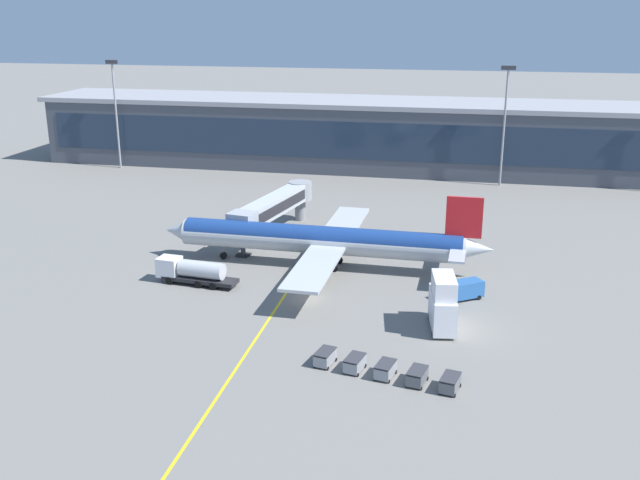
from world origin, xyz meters
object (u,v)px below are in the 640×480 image
at_px(baggage_cart_1, 355,363).
at_px(main_airliner, 322,240).
at_px(baggage_cart_4, 450,383).
at_px(crew_van, 464,289).
at_px(baggage_cart_3, 417,376).
at_px(baggage_cart_2, 385,370).
at_px(baggage_cart_0, 325,357).
at_px(catering_lift, 443,303).
at_px(fuel_tanker, 192,271).

bearing_deg(baggage_cart_1, main_airliner, 107.74).
bearing_deg(baggage_cart_4, crew_van, 88.11).
xyz_separation_m(main_airliner, baggage_cart_1, (9.23, -28.87, -3.10)).
height_order(baggage_cart_3, baggage_cart_4, same).
bearing_deg(baggage_cart_3, baggage_cart_4, -12.40).
bearing_deg(baggage_cart_2, baggage_cart_0, 167.60).
bearing_deg(main_airliner, catering_lift, -44.91).
relative_size(main_airliner, baggage_cart_2, 15.81).
relative_size(fuel_tanker, baggage_cart_1, 3.77).
height_order(catering_lift, baggage_cart_0, catering_lift).
bearing_deg(catering_lift, baggage_cart_3, -97.38).
bearing_deg(main_airliner, baggage_cart_2, -67.31).
height_order(baggage_cart_2, baggage_cart_4, same).
xyz_separation_m(fuel_tanker, baggage_cart_2, (27.62, -19.71, -0.96)).
relative_size(crew_van, baggage_cart_2, 1.82).
height_order(main_airliner, fuel_tanker, main_airliner).
distance_m(catering_lift, baggage_cart_4, 14.06).
xyz_separation_m(catering_lift, baggage_cart_4, (1.43, -13.80, -2.28)).
relative_size(baggage_cart_1, baggage_cart_4, 1.00).
bearing_deg(baggage_cart_0, catering_lift, 44.95).
distance_m(crew_van, baggage_cart_3, 22.65).
xyz_separation_m(baggage_cart_0, baggage_cart_2, (6.25, -1.37, 0.00)).
height_order(main_airliner, baggage_cart_4, main_airliner).
bearing_deg(baggage_cart_3, main_airliner, 117.11).
height_order(catering_lift, baggage_cart_3, catering_lift).
relative_size(crew_van, baggage_cart_4, 1.82).
relative_size(fuel_tanker, baggage_cart_0, 3.77).
bearing_deg(baggage_cart_0, baggage_cart_2, -12.40).
distance_m(crew_van, baggage_cart_1, 23.27).
bearing_deg(catering_lift, crew_van, 76.63).
bearing_deg(baggage_cart_4, fuel_tanker, 148.10).
bearing_deg(main_airliner, fuel_tanker, -147.16).
height_order(fuel_tanker, baggage_cart_1, fuel_tanker).
bearing_deg(baggage_cart_0, main_airliner, 102.23).
bearing_deg(baggage_cart_4, baggage_cart_3, 167.60).
height_order(crew_van, baggage_cart_0, crew_van).
distance_m(main_airliner, baggage_cart_2, 32.19).
distance_m(baggage_cart_0, baggage_cart_4, 12.80).
relative_size(baggage_cart_1, baggage_cart_3, 1.00).
bearing_deg(baggage_cart_3, baggage_cart_2, 167.60).
bearing_deg(crew_van, baggage_cart_4, -91.89).
bearing_deg(baggage_cart_4, main_airliner, 121.03).
bearing_deg(baggage_cart_4, baggage_cart_1, 167.60).
distance_m(baggage_cart_3, baggage_cart_4, 3.20).
relative_size(crew_van, catering_lift, 0.75).
xyz_separation_m(fuel_tanker, baggage_cart_1, (24.50, -19.02, -0.96)).
bearing_deg(baggage_cart_0, baggage_cart_3, -12.40).
bearing_deg(baggage_cart_2, baggage_cart_3, -12.40).
distance_m(baggage_cart_1, baggage_cart_2, 3.20).
bearing_deg(crew_van, catering_lift, -103.37).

